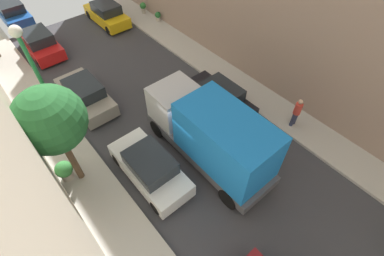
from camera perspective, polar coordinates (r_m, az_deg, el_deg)
name	(u,v)px	position (r m, az deg, el deg)	size (l,w,h in m)	color
ground	(193,143)	(14.11, 0.25, -3.08)	(32.00, 32.00, 0.00)	#38383D
sidewalk_left	(104,202)	(12.88, -17.50, -14.12)	(2.00, 44.00, 0.15)	#B7B2A8
sidewalk_right	(259,98)	(16.71, 13.49, 5.92)	(2.00, 44.00, 0.15)	#B7B2A8
parked_car_left_2	(150,168)	(12.53, -8.51, -7.99)	(1.78, 4.20, 1.57)	white
parked_car_left_3	(85,95)	(16.57, -20.82, 6.34)	(1.78, 4.20, 1.57)	gray
parked_car_left_4	(40,43)	(22.07, -28.47, 14.87)	(1.78, 4.20, 1.57)	red
parked_car_left_5	(13,13)	(27.06, -32.58, 19.12)	(1.78, 4.20, 1.57)	#194799
parked_car_right_2	(219,98)	(15.36, 5.51, 6.02)	(1.78, 4.20, 1.57)	black
parked_car_right_3	(107,14)	(23.99, -16.89, 21.24)	(1.78, 4.20, 1.57)	gold
delivery_truck	(212,134)	(12.17, 3.99, -1.32)	(2.26, 6.60, 3.38)	#4C4C51
pedestrian	(297,112)	(15.01, 20.50, 3.11)	(0.40, 0.36, 1.72)	#2D334C
street_tree_2	(51,120)	(11.08, -26.78, 1.37)	(2.56, 2.56, 5.00)	brown
potted_plant_0	(158,16)	(23.35, -6.92, 21.62)	(0.44, 0.44, 0.71)	#B2A899
potted_plant_2	(143,7)	(24.65, -9.89, 23.05)	(0.49, 0.49, 0.83)	#B2A899
potted_plant_3	(24,109)	(17.14, -30.87, 3.34)	(0.65, 0.65, 1.00)	brown
potted_plant_5	(64,170)	(13.54, -24.48, -7.81)	(0.75, 0.75, 1.02)	#B2A899
lamp_post	(39,77)	(12.68, -28.62, 9.07)	(0.44, 0.44, 6.17)	#26723F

